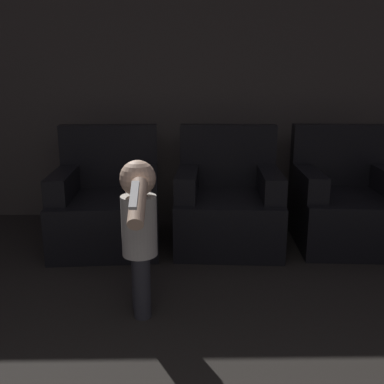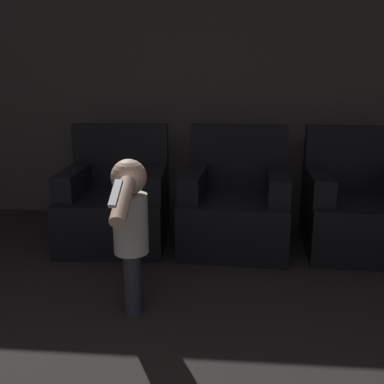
{
  "view_description": "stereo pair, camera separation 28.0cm",
  "coord_description": "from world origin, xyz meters",
  "px_view_note": "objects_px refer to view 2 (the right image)",
  "views": [
    {
      "loc": [
        -0.04,
        0.3,
        1.3
      ],
      "look_at": [
        0.01,
        3.1,
        0.58
      ],
      "focal_mm": 40.0,
      "sensor_mm": 36.0,
      "label": 1
    },
    {
      "loc": [
        0.24,
        0.31,
        1.3
      ],
      "look_at": [
        0.01,
        3.1,
        0.58
      ],
      "focal_mm": 40.0,
      "sensor_mm": 36.0,
      "label": 2
    }
  ],
  "objects_px": {
    "armchair_left": "(117,203)",
    "armchair_middle": "(235,205)",
    "armchair_right": "(358,208)",
    "person_toddler": "(130,224)"
  },
  "relations": [
    {
      "from": "armchair_left",
      "to": "armchair_middle",
      "type": "xyz_separation_m",
      "value": [
        0.99,
        -0.0,
        0.0
      ]
    },
    {
      "from": "armchair_left",
      "to": "armchair_right",
      "type": "xyz_separation_m",
      "value": [
        1.97,
        0.0,
        0.0
      ]
    },
    {
      "from": "armchair_left",
      "to": "person_toddler",
      "type": "distance_m",
      "value": 1.22
    },
    {
      "from": "armchair_middle",
      "to": "person_toddler",
      "type": "distance_m",
      "value": 1.31
    },
    {
      "from": "armchair_right",
      "to": "armchair_left",
      "type": "bearing_deg",
      "value": -176.57
    },
    {
      "from": "armchair_middle",
      "to": "armchair_right",
      "type": "bearing_deg",
      "value": 3.86
    },
    {
      "from": "armchair_right",
      "to": "person_toddler",
      "type": "bearing_deg",
      "value": -140.8
    },
    {
      "from": "armchair_right",
      "to": "person_toddler",
      "type": "xyz_separation_m",
      "value": [
        -1.59,
        -1.15,
        0.21
      ]
    },
    {
      "from": "armchair_left",
      "to": "armchair_middle",
      "type": "relative_size",
      "value": 1.0
    },
    {
      "from": "person_toddler",
      "to": "armchair_left",
      "type": "bearing_deg",
      "value": 7.4
    }
  ]
}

